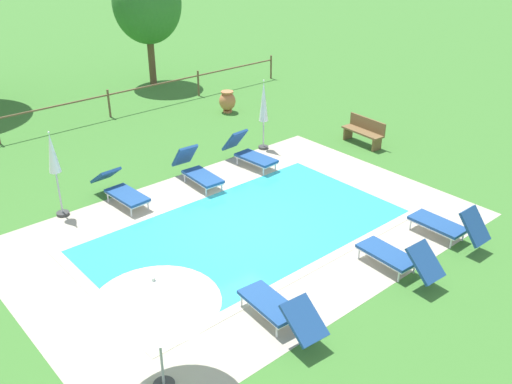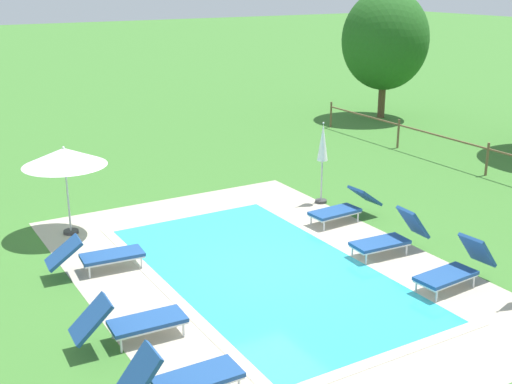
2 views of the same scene
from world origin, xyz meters
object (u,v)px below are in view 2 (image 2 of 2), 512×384
(patio_umbrella_closed_row_west, at_px, (323,148))
(tree_far_west, at_px, (385,40))
(sun_lounger_south_far, at_px, (344,207))
(sun_lounger_south_near_corner, at_px, (455,269))
(sun_lounger_north_far, at_px, (181,378))
(patio_umbrella_open_foreground, at_px, (64,157))
(sun_lounger_north_near_steps, at_px, (390,237))
(sun_lounger_north_mid, at_px, (98,255))
(sun_lounger_north_end, at_px, (132,321))

(patio_umbrella_closed_row_west, xyz_separation_m, tree_far_west, (-8.10, 9.09, 1.80))
(sun_lounger_south_far, bearing_deg, patio_umbrella_closed_row_west, 166.03)
(sun_lounger_south_near_corner, relative_size, tree_far_west, 0.35)
(sun_lounger_north_far, relative_size, patio_umbrella_open_foreground, 0.85)
(sun_lounger_north_near_steps, relative_size, sun_lounger_south_far, 0.92)
(sun_lounger_north_mid, bearing_deg, sun_lounger_north_far, -4.31)
(sun_lounger_south_near_corner, distance_m, patio_umbrella_open_foreground, 9.08)
(sun_lounger_north_far, height_order, patio_umbrella_open_foreground, patio_umbrella_open_foreground)
(sun_lounger_north_far, bearing_deg, sun_lounger_north_mid, 175.69)
(sun_lounger_north_mid, distance_m, sun_lounger_south_far, 6.30)
(sun_lounger_north_near_steps, relative_size, sun_lounger_north_far, 1.01)
(sun_lounger_south_far, relative_size, tree_far_west, 0.37)
(sun_lounger_north_mid, bearing_deg, patio_umbrella_open_foreground, 178.01)
(sun_lounger_north_end, height_order, sun_lounger_south_near_corner, sun_lounger_south_near_corner)
(sun_lounger_south_near_corner, xyz_separation_m, patio_umbrella_open_foreground, (-6.80, -5.82, 1.51))
(sun_lounger_north_near_steps, distance_m, patio_umbrella_closed_row_west, 3.91)
(sun_lounger_north_far, xyz_separation_m, sun_lounger_south_near_corner, (-0.69, 6.28, -0.00))
(patio_umbrella_open_foreground, bearing_deg, sun_lounger_north_mid, -1.99)
(sun_lounger_south_far, bearing_deg, sun_lounger_north_far, -54.25)
(sun_lounger_north_end, relative_size, sun_lounger_south_near_corner, 1.04)
(sun_lounger_south_near_corner, distance_m, patio_umbrella_closed_row_west, 5.76)
(sun_lounger_south_near_corner, height_order, sun_lounger_south_far, sun_lounger_south_near_corner)
(sun_lounger_north_end, distance_m, tree_far_west, 20.60)
(patio_umbrella_open_foreground, bearing_deg, sun_lounger_north_end, -5.09)
(sun_lounger_north_near_steps, relative_size, sun_lounger_north_mid, 0.92)
(sun_lounger_north_mid, relative_size, patio_umbrella_open_foreground, 0.94)
(sun_lounger_north_end, height_order, patio_umbrella_open_foreground, patio_umbrella_open_foreground)
(sun_lounger_south_far, bearing_deg, sun_lounger_north_near_steps, -10.36)
(sun_lounger_south_far, bearing_deg, patio_umbrella_open_foreground, -113.37)
(patio_umbrella_closed_row_west, height_order, tree_far_west, tree_far_west)
(sun_lounger_north_near_steps, xyz_separation_m, patio_umbrella_open_foreground, (-4.87, -5.81, 1.51))
(sun_lounger_north_near_steps, height_order, sun_lounger_south_near_corner, sun_lounger_north_near_steps)
(patio_umbrella_closed_row_west, bearing_deg, sun_lounger_north_far, -48.27)
(sun_lounger_south_near_corner, distance_m, sun_lounger_south_far, 4.14)
(sun_lounger_north_end, bearing_deg, patio_umbrella_open_foreground, 174.91)
(sun_lounger_north_far, relative_size, sun_lounger_north_end, 0.94)
(patio_umbrella_closed_row_west, relative_size, tree_far_west, 0.41)
(sun_lounger_north_end, xyz_separation_m, sun_lounger_south_far, (-2.84, 6.70, -0.01))
(sun_lounger_south_far, distance_m, patio_umbrella_closed_row_west, 1.92)
(sun_lounger_north_far, height_order, sun_lounger_north_end, sun_lounger_north_far)
(sun_lounger_north_far, xyz_separation_m, sun_lounger_south_far, (-4.81, 6.68, -0.03))
(sun_lounger_north_far, relative_size, sun_lounger_south_far, 0.91)
(patio_umbrella_closed_row_west, bearing_deg, sun_lounger_south_near_corner, -7.73)
(sun_lounger_north_near_steps, bearing_deg, sun_lounger_north_far, -67.31)
(sun_lounger_north_end, relative_size, patio_umbrella_open_foreground, 0.90)
(sun_lounger_south_near_corner, relative_size, patio_umbrella_open_foreground, 0.87)
(sun_lounger_south_far, bearing_deg, sun_lounger_north_end, -67.02)
(sun_lounger_north_far, xyz_separation_m, patio_umbrella_open_foreground, (-7.49, 0.46, 1.51))
(sun_lounger_north_near_steps, height_order, sun_lounger_north_end, sun_lounger_north_near_steps)
(patio_umbrella_open_foreground, height_order, patio_umbrella_closed_row_west, patio_umbrella_closed_row_west)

